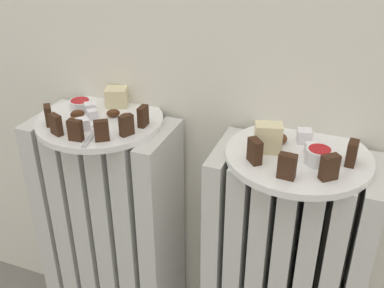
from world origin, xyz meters
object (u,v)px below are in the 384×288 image
(plate_left, at_px, (100,121))
(jam_bowl_right, at_px, (319,155))
(jam_bowl_left, at_px, (80,104))
(radiator_left, at_px, (113,242))
(radiator_right, at_px, (281,287))
(fork, at_px, (94,132))
(plate_right, at_px, (298,156))

(plate_left, distance_m, jam_bowl_right, 0.43)
(jam_bowl_left, xyz_separation_m, jam_bowl_right, (0.49, -0.05, 0.00))
(radiator_left, bearing_deg, radiator_right, 0.00)
(radiator_right, xyz_separation_m, jam_bowl_right, (0.04, -0.02, 0.33))
(radiator_left, relative_size, fork, 5.77)
(radiator_left, distance_m, fork, 0.32)
(plate_left, xyz_separation_m, jam_bowl_left, (-0.06, 0.03, 0.02))
(plate_right, distance_m, jam_bowl_left, 0.45)
(plate_right, bearing_deg, fork, -171.00)
(plate_left, height_order, jam_bowl_right, jam_bowl_right)
(jam_bowl_right, bearing_deg, jam_bowl_left, 174.52)
(radiator_left, height_order, plate_left, plate_left)
(radiator_right, relative_size, plate_left, 2.38)
(radiator_right, bearing_deg, plate_left, 180.00)
(jam_bowl_right, xyz_separation_m, fork, (-0.40, -0.04, -0.01))
(plate_right, xyz_separation_m, fork, (-0.37, -0.06, 0.01))
(radiator_left, relative_size, jam_bowl_right, 13.55)
(radiator_left, xyz_separation_m, plate_left, (-0.00, 0.00, 0.31))
(plate_right, bearing_deg, radiator_right, -90.00)
(radiator_right, bearing_deg, jam_bowl_right, -30.65)
(plate_right, relative_size, jam_bowl_left, 5.54)
(radiator_left, xyz_separation_m, jam_bowl_left, (-0.06, 0.03, 0.33))
(radiator_right, xyz_separation_m, plate_right, (0.00, 0.00, 0.31))
(plate_right, xyz_separation_m, jam_bowl_right, (0.04, -0.02, 0.02))
(radiator_left, distance_m, jam_bowl_left, 0.33)
(plate_right, relative_size, fork, 2.42)
(radiator_right, distance_m, plate_right, 0.31)
(radiator_right, bearing_deg, jam_bowl_left, 176.71)
(plate_left, xyz_separation_m, plate_right, (0.39, 0.00, 0.00))
(plate_left, distance_m, jam_bowl_left, 0.07)
(plate_right, bearing_deg, plate_left, 180.00)
(plate_right, xyz_separation_m, jam_bowl_left, (-0.45, 0.03, 0.02))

